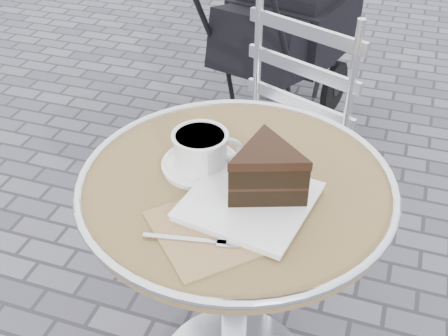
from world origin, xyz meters
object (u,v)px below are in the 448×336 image
(cake_plate_set, at_px, (262,179))
(bistro_chair, at_px, (284,118))
(cafe_table, at_px, (236,234))
(cappuccino_set, at_px, (202,153))
(baby_stroller, at_px, (284,37))

(cake_plate_set, distance_m, bistro_chair, 0.65)
(cafe_table, relative_size, cappuccino_set, 3.58)
(cappuccino_set, height_order, bistro_chair, bistro_chair)
(cafe_table, bearing_deg, baby_stroller, 99.08)
(cappuccino_set, bearing_deg, baby_stroller, 77.07)
(baby_stroller, bearing_deg, cappuccino_set, -70.03)
(cafe_table, bearing_deg, cake_plate_set, -36.86)
(cafe_table, relative_size, bistro_chair, 0.80)
(cake_plate_set, bearing_deg, baby_stroller, 110.39)
(cake_plate_set, bearing_deg, cappuccino_set, 164.09)
(cappuccino_set, relative_size, baby_stroller, 0.21)
(cafe_table, xyz_separation_m, cake_plate_set, (0.07, -0.05, 0.23))
(cafe_table, bearing_deg, bistro_chair, 91.55)
(cappuccino_set, height_order, baby_stroller, baby_stroller)
(bistro_chair, height_order, baby_stroller, baby_stroller)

